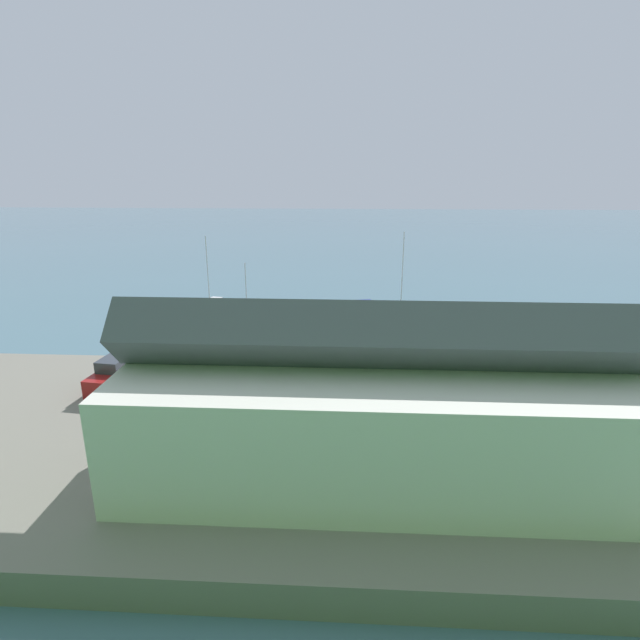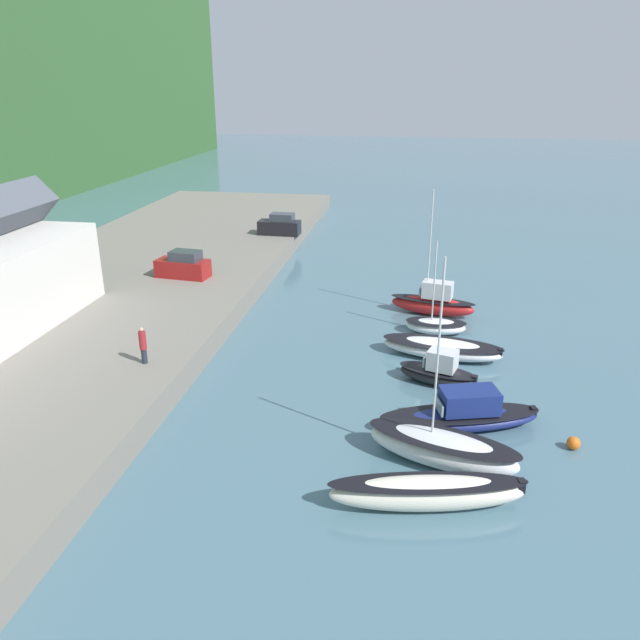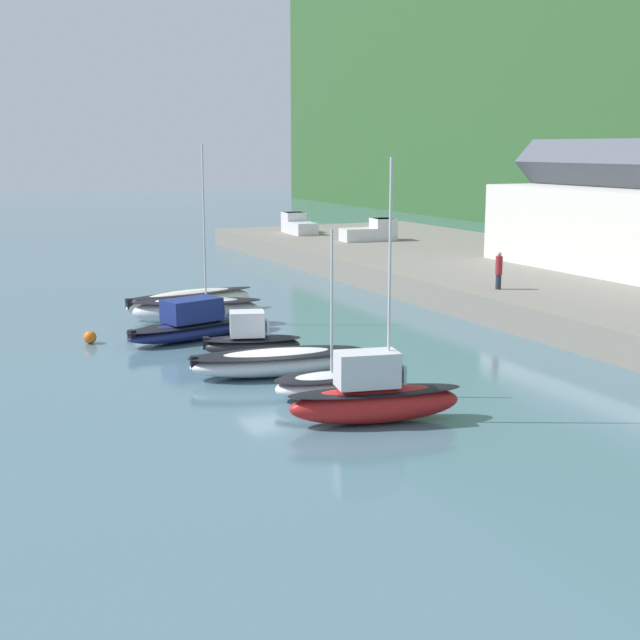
# 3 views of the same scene
# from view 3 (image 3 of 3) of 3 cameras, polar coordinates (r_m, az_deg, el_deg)

# --- Properties ---
(ground_plane) EXTENTS (320.00, 320.00, 0.00)m
(ground_plane) POSITION_cam_3_polar(r_m,az_deg,el_deg) (39.15, -3.22, -3.14)
(ground_plane) COLOR slate
(moored_boat_0) EXTENTS (3.10, 8.35, 1.43)m
(moored_boat_0) POSITION_cam_3_polar(r_m,az_deg,el_deg) (52.21, -8.31, 1.20)
(moored_boat_0) COLOR white
(moored_boat_0) RESTS_ON ground_plane
(moored_boat_1) EXTENTS (4.30, 7.40, 9.73)m
(moored_boat_1) POSITION_cam_3_polar(r_m,az_deg,el_deg) (48.94, -7.90, 0.65)
(moored_boat_1) COLOR silver
(moored_boat_1) RESTS_ON ground_plane
(moored_boat_2) EXTENTS (4.31, 8.49, 2.09)m
(moored_boat_2) POSITION_cam_3_polar(r_m,az_deg,el_deg) (45.45, -7.85, -0.28)
(moored_boat_2) COLOR navy
(moored_boat_2) RESTS_ON ground_plane
(moored_boat_3) EXTENTS (3.06, 4.88, 2.11)m
(moored_boat_3) POSITION_cam_3_polar(r_m,az_deg,el_deg) (41.41, -4.44, -1.30)
(moored_boat_3) COLOR black
(moored_boat_3) RESTS_ON ground_plane
(moored_boat_4) EXTENTS (3.59, 7.86, 1.12)m
(moored_boat_4) POSITION_cam_3_polar(r_m,az_deg,el_deg) (37.92, -2.81, -2.66)
(moored_boat_4) COLOR silver
(moored_boat_4) RESTS_ON ground_plane
(moored_boat_5) EXTENTS (2.16, 4.18, 6.52)m
(moored_boat_5) POSITION_cam_3_polar(r_m,az_deg,el_deg) (34.56, 0.29, -4.10)
(moored_boat_5) COLOR white
(moored_boat_5) RESTS_ON ground_plane
(moored_boat_6) EXTENTS (2.92, 6.50, 9.24)m
(moored_boat_6) POSITION_cam_3_polar(r_m,az_deg,el_deg) (31.40, 3.47, -4.90)
(moored_boat_6) COLOR red
(moored_boat_6) RESTS_ON ground_plane
(pickup_truck_0) EXTENTS (4.81, 2.18, 1.90)m
(pickup_truck_0) POSITION_cam_3_polar(r_m,az_deg,el_deg) (83.99, -1.45, 6.14)
(pickup_truck_0) COLOR silver
(pickup_truck_0) RESTS_ON quay_promenade
(pickup_truck_1) EXTENTS (2.38, 4.88, 1.90)m
(pickup_truck_1) POSITION_cam_3_polar(r_m,az_deg,el_deg) (77.41, 3.41, 5.70)
(pickup_truck_1) COLOR silver
(pickup_truck_1) RESTS_ON quay_promenade
(person_on_quay) EXTENTS (0.40, 0.40, 2.14)m
(person_on_quay) POSITION_cam_3_polar(r_m,az_deg,el_deg) (51.71, 11.37, 3.15)
(person_on_quay) COLOR #232838
(person_on_quay) RESTS_ON quay_promenade
(mooring_buoy_0) EXTENTS (0.64, 0.64, 0.64)m
(mooring_buoy_0) POSITION_cam_3_polar(r_m,az_deg,el_deg) (45.41, -14.51, -1.08)
(mooring_buoy_0) COLOR orange
(mooring_buoy_0) RESTS_ON ground_plane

